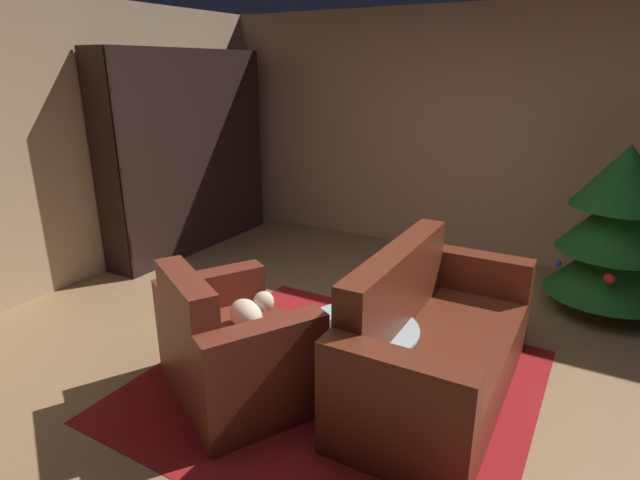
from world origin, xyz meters
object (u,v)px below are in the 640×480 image
object	(u,v)px
couch_red	(433,346)
bookshelf_unit	(197,155)
coffee_table	(360,332)
book_stack_on_table	(370,322)
decorated_tree	(616,229)
bottle_on_table	(394,314)
armchair_red	(232,349)

from	to	relation	value
couch_red	bookshelf_unit	bearing A→B (deg)	155.72
coffee_table	book_stack_on_table	world-z (taller)	book_stack_on_table
coffee_table	decorated_tree	xyz separation A→B (m)	(1.30, 2.00, 0.33)
couch_red	decorated_tree	distance (m)	2.05
bookshelf_unit	decorated_tree	distance (m)	4.15
coffee_table	bottle_on_table	world-z (taller)	bottle_on_table
armchair_red	couch_red	distance (m)	1.25
bottle_on_table	book_stack_on_table	bearing A→B (deg)	-153.04
book_stack_on_table	coffee_table	bearing A→B (deg)	-150.18
bookshelf_unit	armchair_red	distance (m)	3.12
book_stack_on_table	decorated_tree	world-z (taller)	decorated_tree
coffee_table	decorated_tree	bearing A→B (deg)	56.88
book_stack_on_table	armchair_red	bearing A→B (deg)	-145.52
bookshelf_unit	couch_red	bearing A→B (deg)	-24.28
coffee_table	book_stack_on_table	size ratio (longest dim) A/B	3.39
decorated_tree	coffee_table	bearing A→B (deg)	-123.12
bookshelf_unit	bottle_on_table	distance (m)	3.43
bottle_on_table	decorated_tree	distance (m)	2.22
bookshelf_unit	book_stack_on_table	bearing A→B (deg)	-29.63
bookshelf_unit	bottle_on_table	xyz separation A→B (m)	(3.00, -1.57, -0.51)
book_stack_on_table	decorated_tree	xyz separation A→B (m)	(1.25, 1.97, 0.27)
bookshelf_unit	couch_red	size ratio (longest dim) A/B	1.21
coffee_table	bottle_on_table	bearing A→B (deg)	27.76
bookshelf_unit	bottle_on_table	size ratio (longest dim) A/B	9.33
couch_red	bottle_on_table	world-z (taller)	couch_red
bookshelf_unit	coffee_table	size ratio (longest dim) A/B	2.90
book_stack_on_table	decorated_tree	distance (m)	2.35
armchair_red	decorated_tree	distance (m)	3.16
bottle_on_table	decorated_tree	bearing A→B (deg)	59.43
couch_red	coffee_table	size ratio (longest dim) A/B	2.39
coffee_table	book_stack_on_table	bearing A→B (deg)	29.82
bottle_on_table	coffee_table	bearing A→B (deg)	-152.24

